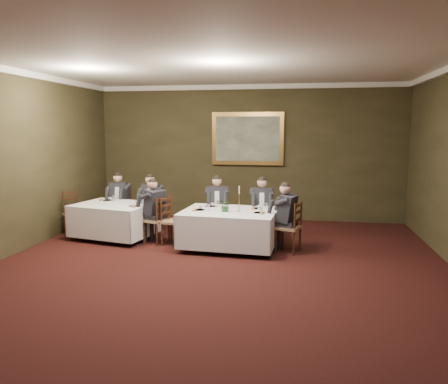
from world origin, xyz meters
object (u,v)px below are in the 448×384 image
(diner_sec_backright, at_px, (152,210))
(chair_main_backright, at_px, (261,225))
(candlestick, at_px, (239,202))
(table_main, at_px, (229,226))
(centerpiece, at_px, (226,205))
(chair_sec_backright, at_px, (153,220))
(chair_sec_endright, at_px, (157,230))
(chair_main_backleft, at_px, (217,223))
(diner_main_backleft, at_px, (217,213))
(diner_main_endright, at_px, (288,226))
(painting, at_px, (248,139))
(chair_main_endleft, at_px, (174,231))
(chair_main_endright, at_px, (289,238))
(table_second, at_px, (115,218))
(diner_sec_endright, at_px, (156,219))
(diner_main_backright, at_px, (261,215))
(diner_sec_backleft, at_px, (120,207))
(chair_sec_backleft, at_px, (121,217))
(chair_sec_endleft, at_px, (77,222))

(diner_sec_backright, bearing_deg, chair_main_backright, -174.43)
(candlestick, bearing_deg, table_main, 158.80)
(centerpiece, distance_m, candlestick, 0.27)
(chair_sec_backright, height_order, chair_sec_endright, same)
(table_main, relative_size, chair_main_backright, 1.95)
(diner_sec_backright, bearing_deg, table_main, 160.48)
(chair_main_backleft, height_order, diner_main_backleft, diner_main_backleft)
(diner_main_endright, distance_m, painting, 3.60)
(chair_main_endleft, height_order, chair_main_endright, same)
(table_second, distance_m, chair_main_endright, 3.80)
(table_second, xyz_separation_m, diner_sec_backright, (0.60, 0.73, 0.06))
(table_second, distance_m, diner_sec_endright, 1.04)
(diner_sec_backright, distance_m, diner_sec_endright, 1.02)
(diner_main_backright, xyz_separation_m, diner_main_endright, (0.61, -0.99, 0.00))
(chair_main_backleft, bearing_deg, diner_sec_backleft, -17.14)
(diner_sec_backleft, relative_size, diner_sec_endright, 1.00)
(table_second, height_order, chair_main_backright, chair_main_backright)
(chair_sec_backleft, xyz_separation_m, diner_sec_backleft, (-0.00, -0.01, 0.23))
(chair_main_endright, height_order, chair_sec_endright, same)
(table_main, bearing_deg, candlestick, -21.20)
(candlestick, bearing_deg, diner_sec_backright, 152.23)
(diner_main_backleft, xyz_separation_m, chair_sec_endright, (-1.13, -0.85, -0.23))
(chair_sec_endright, distance_m, candlestick, 1.91)
(chair_main_endright, bearing_deg, chair_main_backleft, 74.59)
(diner_main_endright, height_order, centerpiece, diner_main_endright)
(diner_main_backright, relative_size, diner_sec_backleft, 1.00)
(diner_main_endright, xyz_separation_m, chair_sec_backleft, (-4.02, 1.34, -0.23))
(chair_main_backleft, relative_size, chair_sec_backleft, 1.00)
(diner_main_endright, bearing_deg, chair_sec_endright, 103.65)
(table_main, xyz_separation_m, diner_sec_backleft, (-2.85, 1.25, 0.06))
(diner_main_endright, xyz_separation_m, chair_sec_endright, (-2.74, 0.21, -0.23))
(chair_main_endright, xyz_separation_m, diner_sec_endright, (-2.76, 0.21, 0.23))
(table_second, bearing_deg, chair_sec_endleft, 168.25)
(diner_main_backright, bearing_deg, chair_sec_endright, 14.09)
(chair_main_backleft, bearing_deg, diner_sec_backright, -14.00)
(diner_main_backright, bearing_deg, diner_main_backleft, -9.80)
(chair_sec_backright, distance_m, diner_sec_backright, 0.23)
(candlestick, bearing_deg, diner_main_endright, 0.31)
(chair_sec_endright, distance_m, painting, 3.69)
(diner_main_backleft, bearing_deg, table_second, 5.54)
(table_main, bearing_deg, diner_sec_backright, 151.59)
(chair_main_backleft, distance_m, chair_sec_backright, 1.54)
(diner_main_endright, bearing_deg, chair_sec_backleft, 89.51)
(chair_sec_backright, distance_m, chair_sec_endright, 1.04)
(table_second, height_order, diner_main_backleft, diner_main_backleft)
(table_main, bearing_deg, diner_main_backright, 58.44)
(chair_main_backleft, relative_size, chair_main_endright, 1.00)
(chair_sec_endright, bearing_deg, chair_main_backright, -46.98)
(diner_sec_endright, distance_m, painting, 3.58)
(table_second, distance_m, diner_sec_backleft, 0.95)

